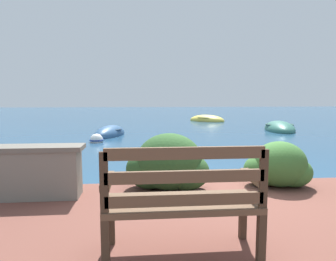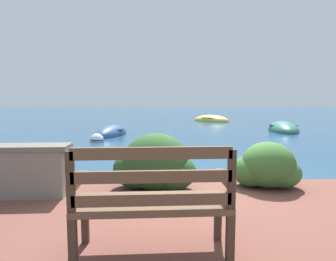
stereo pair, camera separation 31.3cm
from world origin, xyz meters
name	(u,v)px [view 1 (the left image)]	position (x,y,z in m)	size (l,w,h in m)	color
ground_plane	(216,194)	(0.00, 0.00, 0.00)	(80.00, 80.00, 0.00)	navy
park_bench	(183,199)	(-0.82, -2.14, 0.70)	(1.26, 0.48, 0.93)	#433123
hedge_clump_far_left	(43,175)	(-2.48, -0.28, 0.44)	(0.74, 0.53, 0.51)	#38662D
hedge_clump_left	(168,165)	(-0.77, -0.35, 0.56)	(1.16, 0.83, 0.79)	#284C23
hedge_clump_centre	(278,167)	(0.82, -0.35, 0.50)	(0.96, 0.69, 0.65)	#38662D
rowboat_nearest	(110,134)	(-2.37, 7.37, 0.06)	(1.48, 2.38, 0.69)	#2D517A
rowboat_mid	(279,129)	(5.06, 8.45, 0.06)	(1.75, 2.89, 0.75)	#336B5B
rowboat_far	(207,120)	(2.93, 13.82, 0.06)	(2.54, 2.43, 0.69)	#DBC64C
mooring_buoy	(97,140)	(-2.63, 5.61, 0.08)	(0.47, 0.47, 0.43)	white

